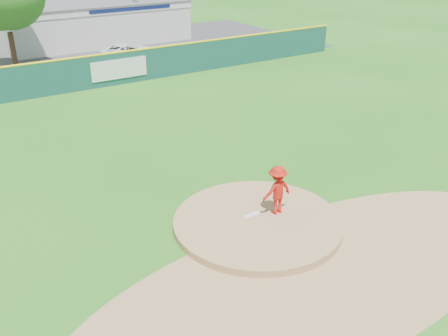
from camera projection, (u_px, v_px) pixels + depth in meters
ground at (257, 226)px, 16.35m from camera, size 120.00×120.00×0.00m
pitchers_mound at (257, 226)px, 16.35m from camera, size 5.50×5.50×0.50m
pitching_rubber at (252, 215)px, 16.46m from camera, size 0.60×0.15×0.04m
infield_dirt_arc at (321, 273)px, 14.08m from camera, size 15.40×15.40×0.01m
parking_lot at (39, 61)px, 36.73m from camera, size 44.00×16.00×0.02m
pitcher at (277, 190)px, 16.28m from camera, size 1.09×0.63×1.68m
van at (127, 51)px, 37.07m from camera, size 4.72×3.49×1.19m
pool_building_grp at (92, 21)px, 42.75m from camera, size 15.20×8.20×3.31m
fence_banners at (40, 81)px, 28.38m from camera, size 13.25×0.04×1.20m
outfield_fence at (76, 73)px, 29.47m from camera, size 40.00×0.14×2.07m
deciduous_tree at (4, 2)px, 32.27m from camera, size 5.60×5.60×7.36m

